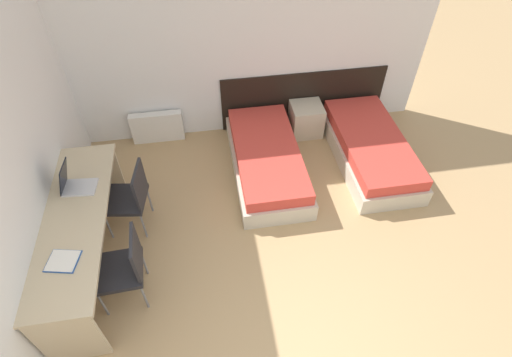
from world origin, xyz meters
The scene contains 12 objects.
wall_back centered at (0.00, 3.72, 1.35)m, with size 5.44×0.05×2.70m.
wall_left centered at (-2.24, 1.85, 1.35)m, with size 0.05×4.69×2.70m.
headboard_panel centered at (0.98, 3.68, 0.43)m, with size 2.46×0.03×0.87m.
bed_near_window centered at (0.25, 2.68, 0.20)m, with size 0.90×1.92×0.42m.
bed_near_door centered at (1.71, 2.68, 0.20)m, with size 0.90×1.92×0.42m.
nightstand centered at (0.98, 3.43, 0.24)m, with size 0.46×0.43×0.47m.
radiator centered at (-1.21, 3.60, 0.24)m, with size 0.74×0.12×0.47m.
desk centered at (-1.91, 1.57, 0.61)m, with size 0.62×2.18×0.78m.
chair_near_laptop centered at (-1.45, 2.03, 0.51)m, with size 0.53×0.53×0.91m.
chair_near_notebook centered at (-1.45, 1.10, 0.51)m, with size 0.48×0.48×0.91m.
laptop centered at (-1.94, 1.98, 0.85)m, with size 0.36×0.28×0.34m.
open_notebook centered at (-1.93, 1.06, 0.78)m, with size 0.32×0.29×0.02m.
Camera 1 is at (-0.52, -1.17, 3.89)m, focal length 28.00 mm.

